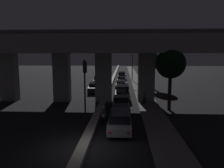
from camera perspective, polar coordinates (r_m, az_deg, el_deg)
ground_plane at (r=14.39m, az=-7.45°, el=-16.57°), size 200.00×200.00×0.00m
median_divider at (r=48.29m, az=0.04°, el=0.96°), size 0.69×126.00×0.37m
sidewalk_right at (r=41.40m, az=6.99°, el=-0.39°), size 2.36×126.00×0.16m
elevated_overpass at (r=27.22m, az=-2.88°, el=9.35°), size 31.73×9.29×8.93m
traffic_light_left_of_median at (r=18.37m, az=-7.08°, el=0.98°), size 0.30×0.49×5.54m
street_lamp at (r=48.22m, az=5.05°, el=6.58°), size 2.01×0.32×8.46m
car_silver_lead at (r=17.22m, az=2.01°, el=-9.54°), size 1.92×4.56×1.51m
car_grey_second at (r=22.83m, az=2.35°, el=-5.17°), size 1.92×4.27×1.62m
car_silver_third at (r=29.16m, az=2.71°, el=-2.01°), size 2.08×4.13×1.82m
car_silver_fourth at (r=38.00m, az=2.44°, el=-0.15°), size 2.00×4.52×1.32m
car_grey_fifth at (r=44.16m, az=2.56°, el=1.07°), size 1.88×4.18×1.45m
car_silver_sixth at (r=51.92m, az=2.63°, el=2.26°), size 2.04×4.61×1.76m
car_black_lead_oncoming at (r=34.34m, az=-4.58°, el=-0.87°), size 1.99×4.73×1.48m
car_dark_green_second_oncoming at (r=42.27m, az=-3.47°, el=0.98°), size 2.09×4.45×1.81m
motorcycle_white_filtering_near at (r=19.67m, az=-2.20°, el=-7.96°), size 0.33×1.96×1.36m
pedestrian_on_sidewalk at (r=25.70m, az=8.42°, el=-3.34°), size 0.36×0.36×1.69m
roadside_tree_kerbside_near at (r=23.64m, az=15.07°, el=5.05°), size 3.14×3.14×6.52m
roadside_tree_kerbside_mid at (r=39.05m, az=10.40°, el=5.83°), size 3.04×3.04×6.27m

